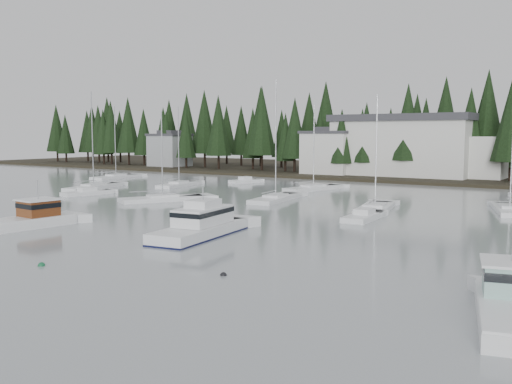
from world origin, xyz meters
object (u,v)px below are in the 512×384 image
house_west (329,151)px  cabin_cruiser_center (201,228)px  sailboat_2 (375,210)px  lobster_boat_brown (23,222)px  harbor_inn (414,146)px  sailboat_5 (510,211)px  runabout_0 (87,194)px  sailboat_9 (163,201)px  sailboat_10 (94,188)px  runabout_1 (364,218)px  sailboat_7 (179,186)px  sailboat_4 (276,200)px  sailboat_8 (116,178)px  sailboat_6 (313,190)px  runabout_3 (245,182)px

house_west → cabin_cruiser_center: 65.95m
sailboat_2 → lobster_boat_brown: bearing=129.6°
harbor_inn → sailboat_5: bearing=-59.1°
sailboat_5 → runabout_0: 50.68m
house_west → sailboat_5: sailboat_5 is taller
sailboat_9 → sailboat_10: sailboat_10 is taller
runabout_1 → sailboat_7: bearing=63.4°
cabin_cruiser_center → sailboat_4: size_ratio=0.71×
house_west → sailboat_8: size_ratio=0.71×
sailboat_6 → runabout_0: (-21.45, -22.31, 0.07)m
sailboat_6 → sailboat_9: bearing=171.2°
sailboat_4 → sailboat_7: size_ratio=1.18×
sailboat_5 → sailboat_8: (-67.05, 8.47, -0.01)m
sailboat_7 → sailboat_2: bearing=-116.4°
harbor_inn → sailboat_4: bearing=-93.5°
sailboat_6 → sailboat_10: sailboat_10 is taller
harbor_inn → sailboat_7: sailboat_7 is taller
sailboat_5 → runabout_3: bearing=54.7°
cabin_cruiser_center → sailboat_10: (-37.61, 21.36, -0.58)m
sailboat_2 → sailboat_4: sailboat_4 is taller
harbor_inn → sailboat_9: bearing=-105.0°
house_west → sailboat_9: bearing=-88.1°
house_west → sailboat_4: bearing=-72.3°
sailboat_6 → runabout_1: bearing=-129.7°
house_west → lobster_boat_brown: 68.19m
harbor_inn → sailboat_8: (-44.45, -29.31, -5.71)m
lobster_boat_brown → sailboat_4: (7.30, 28.79, -0.44)m
runabout_0 → sailboat_5: bearing=-65.3°
harbor_inn → sailboat_9: 52.36m
sailboat_2 → runabout_0: sailboat_2 is taller
sailboat_2 → sailboat_10: (-43.17, -0.17, 0.02)m
sailboat_4 → runabout_0: bearing=100.3°
sailboat_6 → sailboat_10: size_ratio=0.87×
sailboat_7 → lobster_boat_brown: bearing=-169.0°
sailboat_8 → runabout_3: (24.61, 5.23, 0.07)m
sailboat_8 → sailboat_7: bearing=-110.1°
runabout_1 → sailboat_8: bearing=66.2°
house_west → harbor_inn: bearing=12.5°
runabout_1 → sailboat_10: bearing=79.1°
lobster_boat_brown → sailboat_7: sailboat_7 is taller
sailboat_5 → sailboat_6: sailboat_5 is taller
lobster_boat_brown → sailboat_5: (32.47, 33.43, -0.44)m
sailboat_9 → runabout_1: sailboat_9 is taller
sailboat_5 → sailboat_2: bearing=102.0°
harbor_inn → runabout_0: 57.47m
cabin_cruiser_center → sailboat_7: 43.33m
house_west → harbor_inn: 15.45m
lobster_boat_brown → sailboat_7: 39.43m
sailboat_7 → runabout_1: sailboat_7 is taller
sailboat_8 → runabout_0: bearing=-144.8°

